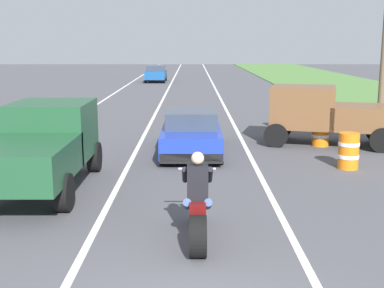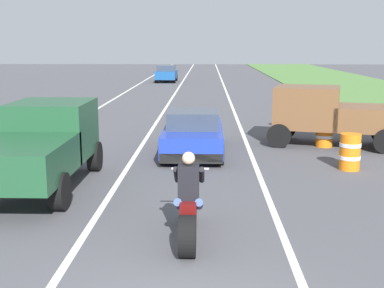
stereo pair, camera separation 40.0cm
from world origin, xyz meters
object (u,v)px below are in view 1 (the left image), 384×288
Objects in this scene: sports_car_blue at (189,134)px; pickup_truck_left_lane_dark_green at (40,144)px; construction_barrel_far at (280,116)px; distant_car_far_ahead at (154,73)px; construction_barrel_nearest at (347,151)px; pickup_truck_right_shoulder_brown at (329,113)px; construction_barrel_mid at (319,131)px; motorcycle_with_rider at (196,210)px.

pickup_truck_left_lane_dark_green is (-3.48, -4.06, 0.48)m from sports_car_blue.
pickup_truck_left_lane_dark_green is at bearing -130.64° from sports_car_blue.
construction_barrel_far is at bearing 52.02° from sports_car_blue.
pickup_truck_left_lane_dark_green reaches higher than construction_barrel_far.
construction_barrel_nearest is at bearing -76.78° from distant_car_far_ahead.
distant_car_far_ahead is at bearing 105.43° from pickup_truck_right_shoulder_brown.
construction_barrel_nearest is (-0.39, -3.39, -0.60)m from pickup_truck_right_shoulder_brown.
construction_barrel_nearest is (4.35, -2.01, -0.13)m from sports_car_blue.
construction_barrel_mid is at bearing 89.62° from construction_barrel_nearest.
pickup_truck_left_lane_dark_green is 0.93× the size of pickup_truck_right_shoulder_brown.
pickup_truck_right_shoulder_brown is (8.22, 5.44, 0.00)m from pickup_truck_left_lane_dark_green.
pickup_truck_right_shoulder_brown is at bearing 62.16° from motorcycle_with_rider.
sports_car_blue is 30.37m from distant_car_far_ahead.
distant_car_far_ahead is (-7.95, 28.81, -0.33)m from pickup_truck_right_shoulder_brown.
construction_barrel_far is at bearing 50.77° from pickup_truck_left_lane_dark_green.
pickup_truck_left_lane_dark_green is at bearing -129.23° from construction_barrel_far.
pickup_truck_right_shoulder_brown is 1.29× the size of distant_car_far_ahead.
construction_barrel_mid is 1.00× the size of construction_barrel_far.
distant_car_far_ahead is at bearing 103.22° from construction_barrel_nearest.
pickup_truck_left_lane_dark_green is 34.26m from distant_car_far_ahead.
motorcycle_with_rider is 7.36m from sports_car_blue.
pickup_truck_left_lane_dark_green is 4.80× the size of construction_barrel_nearest.
construction_barrel_mid is (0.02, 3.18, 0.00)m from construction_barrel_nearest.
construction_barrel_nearest is (4.23, 5.35, -0.09)m from motorcycle_with_rider.
pickup_truck_right_shoulder_brown reaches higher than construction_barrel_mid.
sports_car_blue is 4.53m from construction_barrel_mid.
motorcycle_with_rider is 0.51× the size of sports_car_blue.
sports_car_blue is 0.90× the size of pickup_truck_left_lane_dark_green.
motorcycle_with_rider is 2.21× the size of construction_barrel_far.
construction_barrel_nearest is 0.25× the size of distant_car_far_ahead.
pickup_truck_right_shoulder_brown reaches higher than sports_car_blue.
distant_car_far_ahead reaches higher than construction_barrel_nearest.
motorcycle_with_rider is at bearing -42.50° from pickup_truck_left_lane_dark_green.
pickup_truck_left_lane_dark_green is at bearing 137.50° from motorcycle_with_rider.
construction_barrel_far is (-0.70, 3.54, 0.00)m from construction_barrel_mid.
motorcycle_with_rider is at bearing -128.32° from construction_barrel_nearest.
pickup_truck_right_shoulder_brown is 3.54m from construction_barrel_far.
motorcycle_with_rider is at bearing -84.93° from distant_car_far_ahead.
pickup_truck_right_shoulder_brown is 5.14× the size of construction_barrel_mid.
distant_car_far_ahead reaches higher than construction_barrel_far.
pickup_truck_right_shoulder_brown is at bearing -72.25° from construction_barrel_far.
motorcycle_with_rider reaches higher than construction_barrel_nearest.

